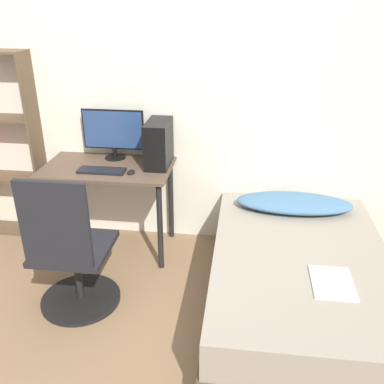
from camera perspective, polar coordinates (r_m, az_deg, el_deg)
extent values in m
plane|color=#846647|center=(2.77, -8.11, -20.93)|extent=(14.00, 14.00, 0.00)
cube|color=silver|center=(3.48, -2.91, 12.78)|extent=(8.00, 0.05, 2.50)
cube|color=brown|center=(3.45, -11.21, 3.21)|extent=(1.02, 0.58, 0.02)
cylinder|color=black|center=(3.57, -18.91, -3.54)|extent=(0.04, 0.04, 0.72)
cylinder|color=black|center=(3.28, -4.32, -4.71)|extent=(0.04, 0.04, 0.72)
cylinder|color=black|center=(3.96, -16.01, -0.27)|extent=(0.04, 0.04, 0.72)
cylinder|color=black|center=(3.70, -2.85, -1.05)|extent=(0.04, 0.04, 0.72)
cube|color=brown|center=(3.83, -19.91, 5.37)|extent=(0.02, 0.23, 1.59)
cube|color=brown|center=(4.28, -22.13, -4.51)|extent=(0.60, 0.23, 0.02)
cube|color=brown|center=(4.07, -23.29, 1.95)|extent=(0.60, 0.23, 0.02)
cylinder|color=black|center=(3.22, -14.55, -13.59)|extent=(0.55, 0.55, 0.03)
cylinder|color=black|center=(3.10, -14.96, -10.57)|extent=(0.05, 0.05, 0.39)
cube|color=black|center=(2.98, -15.41, -7.22)|extent=(0.48, 0.48, 0.04)
cube|color=black|center=(2.66, -17.88, -4.20)|extent=(0.43, 0.04, 0.56)
cube|color=#4C3D2D|center=(3.09, 13.74, -13.35)|extent=(1.18, 1.80, 0.20)
cube|color=gray|center=(2.96, 14.18, -9.97)|extent=(1.14, 1.76, 0.24)
ellipsoid|color=teal|center=(3.43, 13.45, -1.44)|extent=(0.89, 0.36, 0.11)
cube|color=silver|center=(2.68, 18.20, -11.42)|extent=(0.24, 0.32, 0.01)
cylinder|color=black|center=(3.61, -10.19, 4.56)|extent=(0.17, 0.17, 0.01)
cylinder|color=black|center=(3.59, -10.24, 5.25)|extent=(0.04, 0.04, 0.08)
cube|color=black|center=(3.54, -10.45, 8.21)|extent=(0.51, 0.01, 0.33)
cube|color=navy|center=(3.53, -10.49, 8.17)|extent=(0.48, 0.01, 0.30)
cube|color=black|center=(3.34, -11.97, 2.81)|extent=(0.36, 0.13, 0.02)
cube|color=black|center=(3.37, -4.47, 6.48)|extent=(0.18, 0.36, 0.35)
ellipsoid|color=black|center=(3.27, -8.14, 2.65)|extent=(0.06, 0.09, 0.02)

